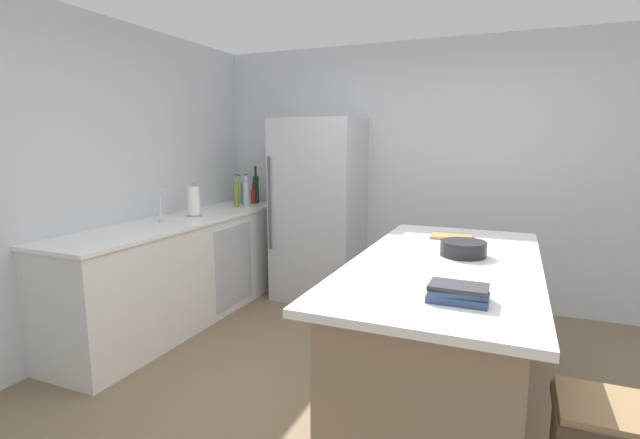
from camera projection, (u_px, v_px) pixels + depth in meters
ground_plane at (383, 415)px, 2.77m from camera, size 7.20×7.20×0.00m
wall_rear at (445, 174)px, 4.60m from camera, size 6.00×0.10×2.60m
wall_left at (73, 185)px, 3.50m from camera, size 0.10×6.00×2.60m
counter_run_left at (185, 269)px, 4.21m from camera, size 0.65×2.66×0.94m
kitchen_island at (442, 335)px, 2.77m from camera, size 1.03×2.15×0.94m
refrigerator at (319, 210)px, 4.77m from camera, size 0.84×0.72×1.85m
bar_stool at (604, 434)px, 1.74m from camera, size 0.36×0.36×0.66m
sink_faucet at (161, 204)px, 3.94m from camera, size 0.15×0.05×0.30m
paper_towel_roll at (194, 202)px, 4.27m from camera, size 0.14×0.14×0.31m
wine_bottle at (256, 188)px, 5.18m from camera, size 0.07×0.07×0.41m
hot_sauce_bottle at (253, 196)px, 5.11m from camera, size 0.04×0.04×0.23m
gin_bottle at (239, 192)px, 5.06m from camera, size 0.07×0.07×0.33m
soda_bottle at (246, 193)px, 4.92m from camera, size 0.06×0.06×0.34m
olive_oil_bottle at (237, 194)px, 4.85m from camera, size 0.05×0.05×0.35m
cookbook_stack at (458, 293)px, 2.01m from camera, size 0.26×0.18×0.07m
mixing_bowl at (463, 249)px, 2.80m from camera, size 0.27×0.27×0.09m
cutting_board at (452, 236)px, 3.33m from camera, size 0.29×0.23×0.02m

